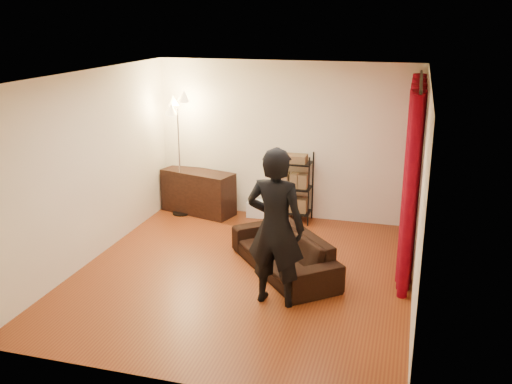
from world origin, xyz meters
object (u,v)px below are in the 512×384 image
(sofa, at_px, (284,252))
(storage_boxes, at_px, (257,209))
(media_cabinet, at_px, (198,192))
(wire_shelf, at_px, (295,188))
(person, at_px, (275,227))
(floor_lamp, at_px, (179,156))

(sofa, relative_size, storage_boxes, 5.72)
(media_cabinet, height_order, storage_boxes, media_cabinet)
(storage_boxes, bearing_deg, wire_shelf, -2.95)
(media_cabinet, xyz_separation_m, storage_boxes, (1.07, 0.08, -0.24))
(sofa, distance_m, person, 1.15)
(wire_shelf, distance_m, floor_lamp, 2.08)
(person, bearing_deg, sofa, -78.99)
(person, relative_size, media_cabinet, 1.49)
(media_cabinet, relative_size, floor_lamp, 0.62)
(person, relative_size, storage_boxes, 5.77)
(person, xyz_separation_m, floor_lamp, (-2.40, 2.72, 0.07))
(floor_lamp, bearing_deg, storage_boxes, 10.18)
(media_cabinet, bearing_deg, wire_shelf, 17.11)
(media_cabinet, bearing_deg, person, -38.10)
(wire_shelf, bearing_deg, media_cabinet, -159.30)
(sofa, relative_size, media_cabinet, 1.48)
(wire_shelf, bearing_deg, floor_lamp, -155.12)
(storage_boxes, relative_size, floor_lamp, 0.16)
(person, height_order, floor_lamp, floor_lamp)
(sofa, bearing_deg, floor_lamp, -168.43)
(storage_boxes, distance_m, wire_shelf, 0.82)
(sofa, distance_m, floor_lamp, 3.03)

